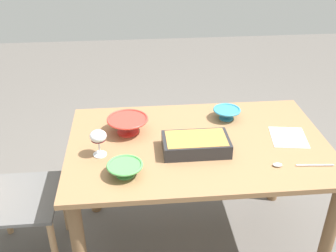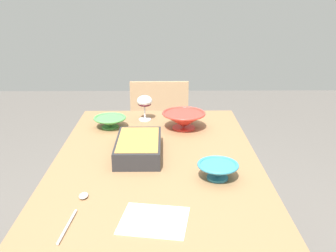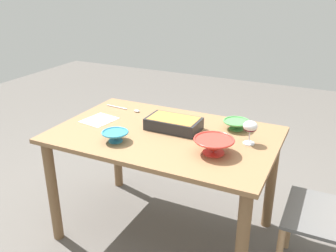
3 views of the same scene
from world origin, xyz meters
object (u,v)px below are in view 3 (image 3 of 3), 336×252
Objects in this scene: wine_glass at (250,128)px; serving_bowl at (115,136)px; dining_table at (165,150)px; serving_spoon at (129,109)px; small_bowl at (236,124)px; napkin at (99,120)px; mixing_bowl at (214,145)px; casserole_dish at (174,123)px.

wine_glass is 0.76m from serving_bowl.
dining_table is 4.64× the size of serving_spoon.
small_bowl reaches higher than dining_table.
serving_spoon is at bearing -0.45° from small_bowl.
wine_glass is 0.89× the size of serving_bowl.
wine_glass is (-0.50, -0.07, 0.22)m from dining_table.
napkin is at bearing 15.79° from small_bowl.
mixing_bowl is at bearing -169.81° from serving_bowl.
napkin is (0.48, -0.00, 0.12)m from dining_table.
napkin is at bearing -9.07° from mixing_bowl.
small_bowl is 0.81× the size of napkin.
casserole_dish is 2.11× the size of serving_bowl.
mixing_bowl is at bearing 153.40° from serving_spoon.
mixing_bowl is at bearing 55.51° from wine_glass.
napkin is at bearing 8.49° from casserole_dish.
napkin is at bearing -39.77° from serving_bowl.
small_bowl is (-0.35, -0.17, -0.01)m from casserole_dish.
napkin is at bearing -0.21° from dining_table.
dining_table is 0.55m from wine_glass.
napkin is (0.51, 0.08, -0.04)m from casserole_dish.
dining_table is 0.49m from napkin.
mixing_bowl reaches higher than dining_table.
small_bowl is (-0.02, -0.38, -0.01)m from mixing_bowl.
mixing_bowl reaches higher than serving_spoon.
mixing_bowl reaches higher than serving_bowl.
dining_table is at bearing 33.04° from small_bowl.
wine_glass is 0.25m from mixing_bowl.
napkin is at bearing 72.87° from serving_spoon.
serving_spoon is at bearing -26.60° from mixing_bowl.
mixing_bowl is (-0.33, 0.21, 0.01)m from casserole_dish.
serving_bowl is at bearing 39.68° from small_bowl.
mixing_bowl reaches higher than small_bowl.
serving_spoon is (0.90, -0.18, -0.09)m from wine_glass.
small_bowl is at bearing -146.96° from dining_table.
small_bowl is 1.07× the size of serving_bowl.
serving_bowl is at bearing 49.40° from dining_table.
wine_glass is 0.42× the size of casserole_dish.
casserole_dish reaches higher than serving_bowl.
dining_table is 6.55× the size of napkin.
small_bowl is 0.89m from napkin.
wine_glass is at bearing 125.65° from small_bowl.
serving_bowl is at bearing 23.53° from wine_glass.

